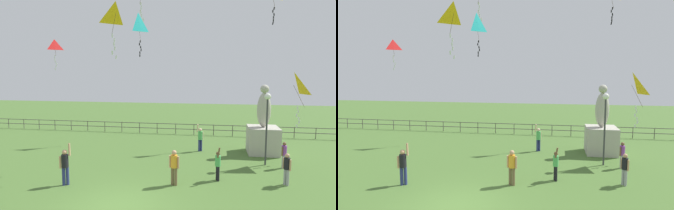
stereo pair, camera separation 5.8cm
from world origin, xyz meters
The scene contains 14 objects.
ground_plane centered at (0.00, 0.00, 0.00)m, with size 80.00×80.00×0.00m, color #476B2D.
statue_monument centered at (7.04, 9.02, 1.33)m, with size 1.99×1.99×4.64m.
lamppost centered at (6.79, 6.46, 3.10)m, with size 0.36×0.36×4.24m.
person_0 centered at (1.91, 2.61, 0.99)m, with size 0.51×0.32×1.72m.
person_1 centered at (7.25, 3.49, 0.90)m, with size 0.32×0.40×1.56m.
person_2 centered at (7.72, 6.05, 0.87)m, with size 0.35×0.35×1.52m.
person_3 centered at (-3.25, 1.74, 1.03)m, with size 0.53×0.34×2.05m.
person_4 centered at (2.84, 8.80, 0.95)m, with size 0.50×0.35×1.90m.
person_5 centered at (3.99, 3.53, 0.88)m, with size 0.28×0.47×1.75m.
kite_2 centered at (8.37, 7.23, 4.58)m, with size 1.26×1.07×3.23m.
kite_3 centered at (-1.27, 3.69, 8.29)m, with size 1.14×1.12×2.81m.
kite_5 centered at (-2.33, 11.78, 9.30)m, with size 1.06×1.01×3.46m.
kite_7 centered at (-10.23, 12.69, 7.73)m, with size 1.07×1.02×2.64m.
waterfront_railing centered at (-0.37, 14.00, 0.63)m, with size 36.02×0.06×0.95m.
Camera 1 is at (3.77, -10.21, 5.35)m, focal length 29.77 mm.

